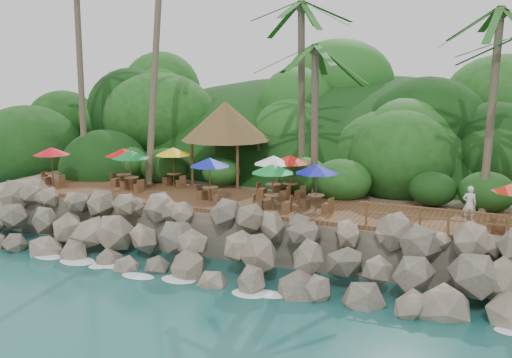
% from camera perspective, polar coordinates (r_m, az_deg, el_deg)
% --- Properties ---
extents(ground, '(140.00, 140.00, 0.00)m').
position_cam_1_polar(ground, '(25.74, -5.46, -9.72)').
color(ground, '#19514F').
rests_on(ground, ground).
extents(land_base, '(32.00, 25.20, 2.10)m').
position_cam_1_polar(land_base, '(39.68, 5.82, -0.92)').
color(land_base, gray).
rests_on(land_base, ground).
extents(jungle_hill, '(44.80, 28.00, 15.40)m').
position_cam_1_polar(jungle_hill, '(46.94, 8.63, -0.50)').
color(jungle_hill, '#143811').
rests_on(jungle_hill, ground).
extents(seawall, '(29.00, 4.00, 2.30)m').
position_cam_1_polar(seawall, '(27.05, -3.43, -6.11)').
color(seawall, gray).
rests_on(seawall, ground).
extents(terrace, '(26.00, 5.00, 0.20)m').
position_cam_1_polar(terrace, '(30.28, 0.00, -2.23)').
color(terrace, brown).
rests_on(terrace, land_base).
extents(jungle_foliage, '(44.00, 16.00, 12.00)m').
position_cam_1_polar(jungle_foliage, '(38.97, 5.34, -2.70)').
color(jungle_foliage, '#143811').
rests_on(jungle_foliage, ground).
extents(foam_line, '(25.20, 0.80, 0.06)m').
position_cam_1_polar(foam_line, '(25.98, -5.14, -9.45)').
color(foam_line, white).
rests_on(foam_line, ground).
extents(palapa, '(5.02, 5.02, 4.60)m').
position_cam_1_polar(palapa, '(34.74, -2.84, 5.40)').
color(palapa, brown).
rests_on(palapa, ground).
extents(dining_clusters, '(25.60, 5.20, 2.16)m').
position_cam_1_polar(dining_clusters, '(30.43, -2.93, 1.45)').
color(dining_clusters, brown).
rests_on(dining_clusters, terrace).
extents(railing, '(8.30, 0.10, 1.00)m').
position_cam_1_polar(railing, '(25.48, 18.64, -3.62)').
color(railing, brown).
rests_on(railing, terrace).
extents(waiter, '(0.63, 0.47, 1.57)m').
position_cam_1_polar(waiter, '(27.60, 19.16, -2.21)').
color(waiter, silver).
rests_on(waiter, terrace).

